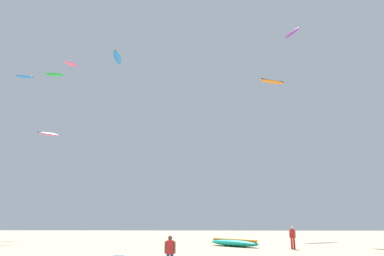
# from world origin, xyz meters

# --- Properties ---
(person_foreground) EXTENTS (0.51, 0.35, 1.54)m
(person_foreground) POSITION_xyz_m (-0.71, 6.34, 0.90)
(person_foreground) COLOR navy
(person_foreground) RESTS_ON ground
(person_midground) EXTENTS (0.51, 0.38, 1.68)m
(person_midground) POSITION_xyz_m (7.57, 18.79, 0.98)
(person_midground) COLOR #B21E23
(person_midground) RESTS_ON ground
(kite_grounded_near) EXTENTS (4.57, 4.58, 0.65)m
(kite_grounded_near) POSITION_xyz_m (3.30, 21.32, 0.29)
(kite_grounded_near) COLOR #19B29E
(kite_grounded_near) RESTS_ON ground
(kite_aloft_0) EXTENTS (1.36, 3.28, 0.79)m
(kite_aloft_0) POSITION_xyz_m (-7.66, 23.21, 17.80)
(kite_aloft_0) COLOR blue
(kite_aloft_1) EXTENTS (4.23, 2.69, 0.57)m
(kite_aloft_1) POSITION_xyz_m (10.92, 40.80, 21.56)
(kite_aloft_1) COLOR orange
(kite_aloft_2) EXTENTS (2.14, 3.49, 0.73)m
(kite_aloft_2) POSITION_xyz_m (13.24, 36.78, 27.20)
(kite_aloft_2) COLOR purple
(kite_aloft_3) EXTENTS (2.22, 1.29, 0.33)m
(kite_aloft_3) POSITION_xyz_m (-21.85, 33.10, 19.75)
(kite_aloft_3) COLOR blue
(kite_aloft_4) EXTENTS (2.17, 0.92, 0.32)m
(kite_aloft_4) POSITION_xyz_m (-15.33, 26.86, 17.51)
(kite_aloft_4) COLOR green
(kite_aloft_5) EXTENTS (1.78, 2.14, 0.52)m
(kite_aloft_5) POSITION_xyz_m (-17.42, 36.90, 23.05)
(kite_aloft_5) COLOR #E5598C
(kite_aloft_6) EXTENTS (2.93, 2.75, 0.66)m
(kite_aloft_6) POSITION_xyz_m (-19.50, 36.45, 13.03)
(kite_aloft_6) COLOR #E5598C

